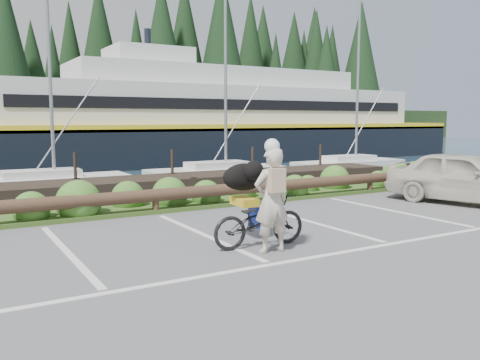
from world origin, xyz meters
The scene contains 7 objects.
ground centered at (0.00, 0.00, 0.00)m, with size 72.00×72.00×0.00m, color #535255.
vegetation_strip centered at (0.00, 5.30, 0.05)m, with size 34.00×1.60×0.10m, color #3D5B21.
log_rail centered at (0.00, 4.60, 0.00)m, with size 32.00×0.30×0.60m, color #443021, non-canonical shape.
bicycle centered at (0.45, 0.67, 0.47)m, with size 0.62×1.78×0.94m, color black.
cyclist centered at (0.42, 0.26, 0.89)m, with size 0.65×0.43×1.79m, color beige.
dog centered at (0.48, 1.24, 1.19)m, with size 0.88×0.43×0.51m, color black.
parked_car centered at (7.75, 1.80, 0.71)m, with size 1.67×4.14×1.41m, color beige.
Camera 1 is at (-4.32, -6.79, 2.25)m, focal length 38.00 mm.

